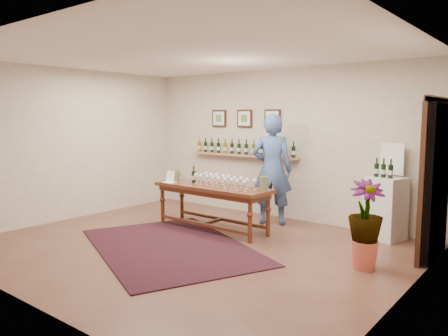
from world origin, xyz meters
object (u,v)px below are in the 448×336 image
Objects in this scene: potted_plant at (365,224)px; person at (272,170)px; display_pedestal at (386,208)px; tasting_table at (212,192)px.

person reaches higher than potted_plant.
display_pedestal is 1.55m from potted_plant.
potted_plant is 0.50× the size of person.
person is at bearing -171.90° from display_pedestal.
potted_plant is at bearing -4.54° from tasting_table.
display_pedestal is 0.50× the size of person.
person is at bearing 149.92° from potted_plant.
display_pedestal reaches higher than potted_plant.
potted_plant is 2.54m from person.
person reaches higher than display_pedestal.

